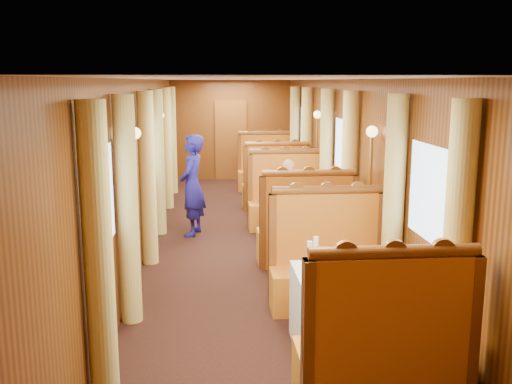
{
  "coord_description": "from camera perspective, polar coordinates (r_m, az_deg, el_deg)",
  "views": [
    {
      "loc": [
        -0.54,
        -8.44,
        2.48
      ],
      "look_at": [
        0.05,
        -1.16,
        1.05
      ],
      "focal_mm": 40.0,
      "sensor_mm": 36.0,
      "label": 1
    }
  ],
  "objects": [
    {
      "name": "curtain_left_near_b",
      "position": [
        5.92,
        -12.72,
        -1.91
      ],
      "size": [
        0.22,
        0.22,
        2.35
      ],
      "primitive_type": "cylinder",
      "color": "#E4D475",
      "rests_on": "floor"
    },
    {
      "name": "floor",
      "position": [
        8.81,
        -0.98,
        -5.27
      ],
      "size": [
        3.0,
        12.0,
        0.01
      ],
      "primitive_type": null,
      "color": "black",
      "rests_on": "ground"
    },
    {
      "name": "teapot_back",
      "position": [
        5.42,
        8.73,
        -6.93
      ],
      "size": [
        0.18,
        0.15,
        0.13
      ],
      "primitive_type": null,
      "rotation": [
        0.0,
        0.0,
        0.26
      ],
      "color": "silver",
      "rests_on": "tea_tray"
    },
    {
      "name": "window_right_far",
      "position": [
        12.15,
        4.96,
        6.17
      ],
      "size": [
        0.01,
        1.2,
        0.9
      ],
      "primitive_type": null,
      "rotation": [
        1.57,
        0.0,
        -1.57
      ],
      "color": "#98ADCC",
      "rests_on": "wall_right"
    },
    {
      "name": "steward",
      "position": [
        9.23,
        -6.39,
        0.66
      ],
      "size": [
        0.52,
        0.67,
        1.64
      ],
      "primitive_type": "imported",
      "rotation": [
        0.0,
        0.0,
        -1.81
      ],
      "color": "navy",
      "rests_on": "floor"
    },
    {
      "name": "passenger",
      "position": [
        9.41,
        3.28,
        0.43
      ],
      "size": [
        0.4,
        0.44,
        0.76
      ],
      "color": "beige",
      "rests_on": "banquette_mid_aft"
    },
    {
      "name": "wall_near",
      "position": [
        2.78,
        7.28,
        -15.2
      ],
      "size": [
        3.0,
        0.01,
        2.5
      ],
      "primitive_type": null,
      "rotation": [
        -1.57,
        0.0,
        0.0
      ],
      "color": "brown",
      "rests_on": "floor"
    },
    {
      "name": "window_left_mid",
      "position": [
        8.55,
        -11.01,
        3.96
      ],
      "size": [
        0.01,
        1.2,
        0.9
      ],
      "primitive_type": null,
      "rotation": [
        1.57,
        0.0,
        1.57
      ],
      "color": "#98ADCC",
      "rests_on": "wall_left"
    },
    {
      "name": "window_left_far",
      "position": [
        12.02,
        -9.22,
        6.02
      ],
      "size": [
        0.01,
        1.2,
        0.9
      ],
      "primitive_type": null,
      "rotation": [
        1.57,
        0.0,
        1.57
      ],
      "color": "#98ADCC",
      "rests_on": "wall_left"
    },
    {
      "name": "banquette_far_aft",
      "position": [
        13.18,
        1.0,
        2.1
      ],
      "size": [
        1.3,
        0.55,
        1.34
      ],
      "color": "#B04513",
      "rests_on": "floor"
    },
    {
      "name": "wall_left",
      "position": [
        8.58,
        -11.06,
        2.64
      ],
      "size": [
        0.01,
        12.0,
        2.5
      ],
      "primitive_type": null,
      "rotation": [
        1.57,
        0.0,
        1.57
      ],
      "color": "brown",
      "rests_on": "floor"
    },
    {
      "name": "curtain_left_far_b",
      "position": [
        12.81,
        -8.45,
        5.11
      ],
      "size": [
        0.22,
        0.22,
        2.35
      ],
      "primitive_type": "cylinder",
      "color": "#E4D475",
      "rests_on": "floor"
    },
    {
      "name": "table_near",
      "position": [
        5.52,
        9.41,
        -11.48
      ],
      "size": [
        1.05,
        0.72,
        0.75
      ],
      "primitive_type": "cube",
      "color": "white",
      "rests_on": "floor"
    },
    {
      "name": "sconce_right_fore",
      "position": [
        7.05,
        11.37,
        1.93
      ],
      "size": [
        0.14,
        0.14,
        1.95
      ],
      "color": "#BF8C3F",
      "rests_on": "floor"
    },
    {
      "name": "curtain_right_far_a",
      "position": [
        11.39,
        5.07,
        4.46
      ],
      "size": [
        0.22,
        0.22,
        2.35
      ],
      "primitive_type": "cylinder",
      "color": "#E4D475",
      "rests_on": "floor"
    },
    {
      "name": "curtain_left_near_a",
      "position": [
        4.43,
        -15.47,
        -6.41
      ],
      "size": [
        0.22,
        0.22,
        2.35
      ],
      "primitive_type": "cylinder",
      "color": "#E4D475",
      "rests_on": "floor"
    },
    {
      "name": "sconce_right_aft",
      "position": [
        10.43,
        6.1,
        4.99
      ],
      "size": [
        0.14,
        0.14,
        1.95
      ],
      "color": "#BF8C3F",
      "rests_on": "floor"
    },
    {
      "name": "banquette_near_aft",
      "position": [
        6.43,
        7.23,
        -7.66
      ],
      "size": [
        1.3,
        0.55,
        1.34
      ],
      "color": "#B04513",
      "rests_on": "floor"
    },
    {
      "name": "curtain_left_mid_a",
      "position": [
        7.81,
        -10.78,
        1.28
      ],
      "size": [
        0.22,
        0.22,
        2.35
      ],
      "primitive_type": "cylinder",
      "color": "#E4D475",
      "rests_on": "floor"
    },
    {
      "name": "curtain_left_far_a",
      "position": [
        11.26,
        -8.95,
        4.29
      ],
      "size": [
        0.22,
        0.22,
        2.35
      ],
      "primitive_type": "cylinder",
      "color": "#E4D475",
      "rests_on": "floor"
    },
    {
      "name": "banquette_far_fwd",
      "position": [
        11.19,
        2.02,
        0.48
      ],
      "size": [
        1.3,
        0.55,
        1.34
      ],
      "color": "#B04513",
      "rests_on": "floor"
    },
    {
      "name": "curtain_left_mid_b",
      "position": [
        9.35,
        -9.8,
        2.9
      ],
      "size": [
        0.22,
        0.22,
        2.35
      ],
      "primitive_type": "cylinder",
      "color": "#E4D475",
      "rests_on": "floor"
    },
    {
      "name": "cup_outboard",
      "position": [
        5.52,
        5.98,
        -6.07
      ],
      "size": [
        0.08,
        0.08,
        0.26
      ],
      "rotation": [
        0.0,
        0.0,
        0.44
      ],
      "color": "white",
      "rests_on": "table_near"
    },
    {
      "name": "curtain_right_near_a",
      "position": [
        4.76,
        19.42,
        -5.45
      ],
      "size": [
        0.22,
        0.22,
        2.35
      ],
      "primitive_type": "cylinder",
      "color": "#E4D475",
      "rests_on": "floor"
    },
    {
      "name": "ceiling",
      "position": [
        8.45,
        -1.03,
        11.22
      ],
      "size": [
        3.0,
        12.0,
        0.01
      ],
      "primitive_type": null,
      "rotation": [
        3.14,
        0.0,
        0.0
      ],
      "color": "silver",
      "rests_on": "wall_left"
    },
    {
      "name": "banquette_mid_fwd",
      "position": [
        7.81,
        5.02,
        -4.22
      ],
      "size": [
        1.3,
        0.55,
        1.34
      ],
      "color": "#B04513",
      "rests_on": "floor"
    },
    {
      "name": "curtain_right_near_b",
      "position": [
        6.17,
        13.58,
        -1.43
      ],
      "size": [
        0.22,
        0.22,
        2.35
      ],
      "primitive_type": "cylinder",
      "color": "#E4D475",
      "rests_on": "floor"
    },
    {
      "name": "table_mid",
      "position": [
        8.79,
        3.91,
        -2.8
      ],
      "size": [
        1.05,
        0.72,
        0.75
      ],
      "primitive_type": "cube",
      "color": "white",
      "rests_on": "floor"
    },
    {
      "name": "teapot_right",
      "position": [
        5.21,
        9.61,
        -7.79
      ],
      "size": [
        0.16,
        0.14,
        0.11
      ],
      "primitive_type": null,
      "rotation": [
        0.0,
        0.0,
        -0.35
      ],
      "color": "silver",
      "rests_on": "tea_tray"
    },
    {
      "name": "table_far",
      "position": [
        12.19,
        1.47,
        1.13
      ],
      "size": [
        1.05,
        0.72,
        0.75
      ],
      "primitive_type": "cube",
      "color": "white",
      "rests_on": "floor"
    },
    {
      "name": "window_right_near",
      "position": [
        5.43,
        17.31,
        -0.33
      ],
      "size": [
        0.01,
        1.2,
        0.9
      ],
      "primitive_type": null,
      "rotation": [
        1.57,
        0.0,
        -1.57
      ],
      "color": "#98ADCC",
      "rests_on": "wall_right"
    },
    {
      "name": "wall_right",
      "position": [
        8.77,
        8.84,
        2.89
      ],
      "size": [
        0.01,
        12.0,
        2.5
      ],
      "primitive_type": null,
      "rotation": [
        1.57,
        0.0,
        -1.57
      ],
      "color": "brown",
      "rests_on": "floor"
    },
    {
      "name": "doorway_far",
      "position": [
        14.49,
        -2.53,
        5.2
      ],
      "size": [
        0.8,
        0.04,
        2.0
      ],
      "primitive_type": "cube",
      "color": "brown",
      "rests_on": "floor"
    },
    {
      "name": "fruit_plate",
      "position": [
        5.37,
        12.91,
        -7.78
      ],
      "size": [
        0.24,
        0.24,
        0.05
      ],
      "rotation": [
        0.0,
        0.0,
        0.4
      ],
      "color": "white",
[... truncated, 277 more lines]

